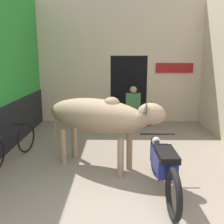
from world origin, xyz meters
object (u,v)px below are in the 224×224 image
object	(u,v)px
cow	(99,116)
bicycle	(11,145)
plastic_stool	(146,117)
shopkeeper_seated	(133,106)
motorcycle_near	(163,165)

from	to	relation	value
cow	bicycle	distance (m)	1.88
bicycle	plastic_stool	bearing A→B (deg)	42.49
bicycle	shopkeeper_seated	world-z (taller)	shopkeeper_seated
motorcycle_near	plastic_stool	world-z (taller)	motorcycle_near
shopkeeper_seated	plastic_stool	size ratio (longest dim) A/B	2.57
motorcycle_near	bicycle	xyz separation A→B (m)	(-2.76, 1.16, -0.12)
cow	motorcycle_near	xyz separation A→B (m)	(1.01, -0.90, -0.53)
cow	motorcycle_near	distance (m)	1.46
motorcycle_near	cow	bearing A→B (deg)	138.26
plastic_stool	cow	bearing A→B (deg)	-112.20
shopkeeper_seated	plastic_stool	world-z (taller)	shopkeeper_seated
motorcycle_near	shopkeeper_seated	xyz separation A→B (m)	(-0.21, 3.64, 0.18)
bicycle	shopkeeper_seated	distance (m)	3.56
motorcycle_near	bicycle	bearing A→B (deg)	157.13
cow	shopkeeper_seated	xyz separation A→B (m)	(0.80, 2.74, -0.35)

